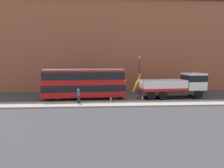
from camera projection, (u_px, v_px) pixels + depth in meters
ground_plane at (132, 98)px, 28.49m from camera, size 120.00×120.00×0.00m
near_kerb at (137, 104)px, 24.32m from camera, size 60.00×2.80×0.15m
building_facade at (126, 43)px, 34.41m from camera, size 60.00×1.50×16.00m
recovery_tow_truck at (175, 85)px, 28.37m from camera, size 10.21×3.22×3.67m
double_decker_bus at (84, 82)px, 27.52m from camera, size 11.16×3.27×4.06m
pedestrian_onlooker at (78, 96)px, 24.25m from camera, size 0.41×0.47×1.71m
traffic_cone_near_bus at (111, 99)px, 25.77m from camera, size 0.36×0.36×0.72m
traffic_cone_midway at (142, 98)px, 26.55m from camera, size 0.36×0.36×0.72m
street_lamp at (139, 71)px, 32.90m from camera, size 0.36×0.36×5.83m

